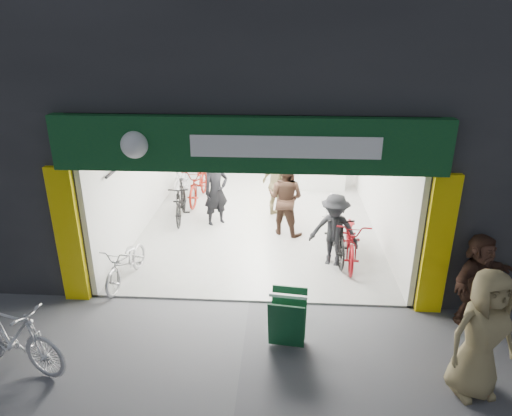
# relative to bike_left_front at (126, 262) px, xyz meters

# --- Properties ---
(ground) EXTENTS (60.00, 60.00, 0.00)m
(ground) POSITION_rel_bike_left_front_xyz_m (2.50, -0.60, -0.43)
(ground) COLOR #56565B
(ground) RESTS_ON ground
(building) EXTENTS (17.00, 10.27, 8.00)m
(building) POSITION_rel_bike_left_front_xyz_m (3.41, 4.39, 3.88)
(building) COLOR #232326
(building) RESTS_ON ground
(bike_left_front) EXTENTS (0.80, 1.71, 0.86)m
(bike_left_front) POSITION_rel_bike_left_front_xyz_m (0.00, 0.00, 0.00)
(bike_left_front) COLOR #A5A5A9
(bike_left_front) RESTS_ON ground
(bike_left_midfront) EXTENTS (0.65, 1.80, 1.06)m
(bike_left_midfront) POSITION_rel_bike_left_front_xyz_m (0.41, 3.17, 0.10)
(bike_left_midfront) COLOR black
(bike_left_midfront) RESTS_ON ground
(bike_left_midback) EXTENTS (0.82, 2.05, 1.06)m
(bike_left_midback) POSITION_rel_bike_left_front_xyz_m (0.63, 4.62, 0.10)
(bike_left_midback) COLOR maroon
(bike_left_midback) RESTS_ON ground
(bike_left_back) EXTENTS (0.55, 1.71, 1.02)m
(bike_left_back) POSITION_rel_bike_left_front_xyz_m (0.00, 5.14, 0.08)
(bike_left_back) COLOR silver
(bike_left_back) RESTS_ON ground
(bike_right_front) EXTENTS (0.62, 1.90, 1.13)m
(bike_right_front) POSITION_rel_bike_left_front_xyz_m (4.30, 1.32, 0.13)
(bike_right_front) COLOR black
(bike_right_front) RESTS_ON ground
(bike_right_mid) EXTENTS (0.88, 2.07, 1.06)m
(bike_right_mid) POSITION_rel_bike_left_front_xyz_m (4.59, 1.18, 0.10)
(bike_right_mid) COLOR maroon
(bike_right_mid) RESTS_ON ground
(bike_right_back) EXTENTS (0.57, 1.68, 0.99)m
(bike_right_back) POSITION_rel_bike_left_front_xyz_m (4.30, 2.48, 0.07)
(bike_right_back) COLOR #A9AAAE
(bike_right_back) RESTS_ON ground
(parked_bike) EXTENTS (1.97, 1.08, 1.14)m
(parked_bike) POSITION_rel_bike_left_front_xyz_m (-0.85, -2.56, 0.14)
(parked_bike) COLOR silver
(parked_bike) RESTS_ON ground
(customer_a) EXTENTS (0.80, 0.75, 1.83)m
(customer_a) POSITION_rel_bike_left_front_xyz_m (1.39, 2.94, 0.48)
(customer_a) COLOR black
(customer_a) RESTS_ON ground
(customer_b) EXTENTS (1.14, 1.04, 1.89)m
(customer_b) POSITION_rel_bike_left_front_xyz_m (3.15, 2.48, 0.51)
(customer_b) COLOR #362218
(customer_b) RESTS_ON ground
(customer_c) EXTENTS (1.19, 0.90, 1.63)m
(customer_c) POSITION_rel_bike_left_front_xyz_m (4.18, 0.92, 0.38)
(customer_c) COLOR black
(customer_c) RESTS_ON ground
(customer_d) EXTENTS (1.07, 1.06, 1.81)m
(customer_d) POSITION_rel_bike_left_front_xyz_m (2.93, 3.55, 0.47)
(customer_d) COLOR #907F53
(customer_d) RESTS_ON ground
(pedestrian_near) EXTENTS (1.06, 0.81, 1.92)m
(pedestrian_near) POSITION_rel_bike_left_front_xyz_m (5.80, -2.62, 0.53)
(pedestrian_near) COLOR #897950
(pedestrian_near) RESTS_ON ground
(pedestrian_far) EXTENTS (1.51, 1.31, 1.65)m
(pedestrian_far) POSITION_rel_bike_left_front_xyz_m (6.39, -0.90, 0.39)
(pedestrian_far) COLOR #3C241B
(pedestrian_far) RESTS_ON ground
(sandwich_board) EXTENTS (0.64, 0.65, 0.89)m
(sandwich_board) POSITION_rel_bike_left_front_xyz_m (3.20, -1.74, 0.06)
(sandwich_board) COLOR #104122
(sandwich_board) RESTS_ON ground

